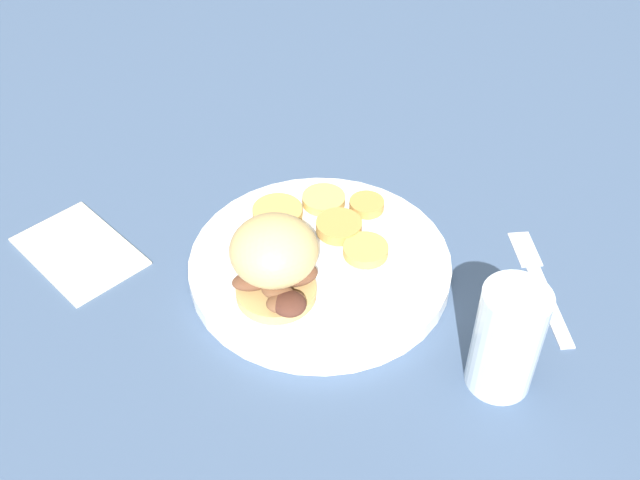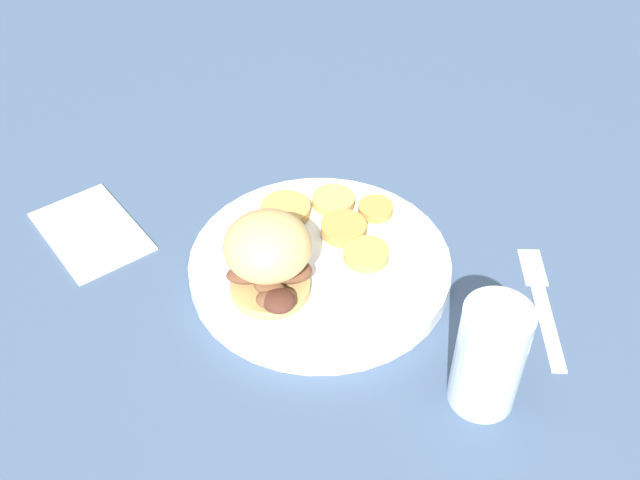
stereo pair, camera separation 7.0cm
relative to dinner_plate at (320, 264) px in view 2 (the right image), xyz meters
The scene contains 11 objects.
ground_plane 0.01m from the dinner_plate, ahead, with size 4.00×4.00×0.00m, color #3D5170.
dinner_plate is the anchor object (origin of this frame).
sandwich 0.09m from the dinner_plate, 37.89° to the left, with size 0.09×0.11×0.09m.
potato_round_0 0.10m from the dinner_plate, 136.64° to the right, with size 0.04×0.04×0.01m, color #BC8942.
potato_round_1 0.05m from the dinner_plate, 129.35° to the right, with size 0.05×0.05×0.01m, color #BC8942.
potato_round_2 0.05m from the dinner_plate, behind, with size 0.05×0.05×0.01m, color tan.
potato_round_3 0.09m from the dinner_plate, 106.02° to the right, with size 0.05×0.05×0.01m, color tan.
potato_round_4 0.08m from the dinner_plate, 68.18° to the right, with size 0.06×0.06×0.01m, color tan.
fork 0.23m from the dinner_plate, 162.09° to the left, with size 0.04×0.17×0.00m.
drinking_glass 0.22m from the dinner_plate, 126.14° to the left, with size 0.06×0.06×0.11m.
napkin 0.27m from the dinner_plate, 19.93° to the right, with size 0.14×0.09×0.01m, color beige.
Camera 2 is at (0.06, 0.56, 0.57)m, focal length 42.00 mm.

